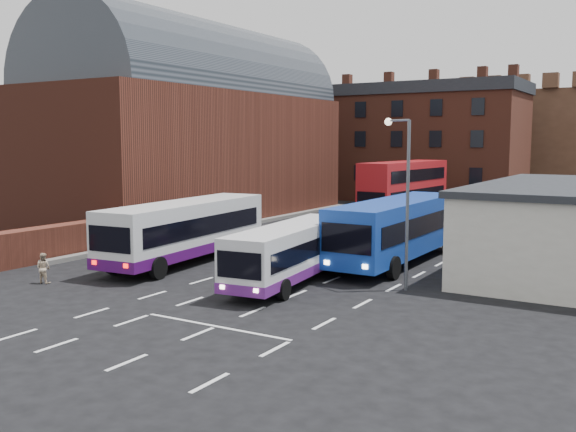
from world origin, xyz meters
The scene contains 11 objects.
ground centered at (0.00, 0.00, 0.00)m, with size 180.00×180.00×0.00m, color black.
railway_station centered at (-15.50, 21.00, 7.64)m, with size 12.00×28.00×16.00m.
forecourt_wall centered at (-10.20, 2.00, 0.90)m, with size 1.20×10.00×1.80m, color #602B1E.
brick_terrace centered at (-6.00, 46.00, 5.50)m, with size 22.00×10.00×11.00m, color brown.
castle_keep centered at (6.00, 66.00, 6.00)m, with size 22.00×22.00×12.00m, color brown.
bus_white_outbound centered at (-3.56, 5.60, 1.87)m, with size 3.71×11.80×3.17m.
bus_white_inbound centered at (3.68, 4.19, 1.53)m, with size 3.20×9.65×2.58m.
bus_blue centered at (6.00, 11.00, 1.94)m, with size 3.04×12.03×3.28m.
bus_red_double centered at (-0.81, 29.76, 2.46)m, with size 3.55×11.75×4.64m.
street_lamp centered at (8.37, 5.56, 4.40)m, with size 1.37×0.76×7.29m.
pedestrian_beige centered at (-5.72, -1.61, 0.68)m, with size 0.66×0.52×1.37m, color #CCB291.
Camera 1 is at (18.13, -19.98, 6.32)m, focal length 40.00 mm.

